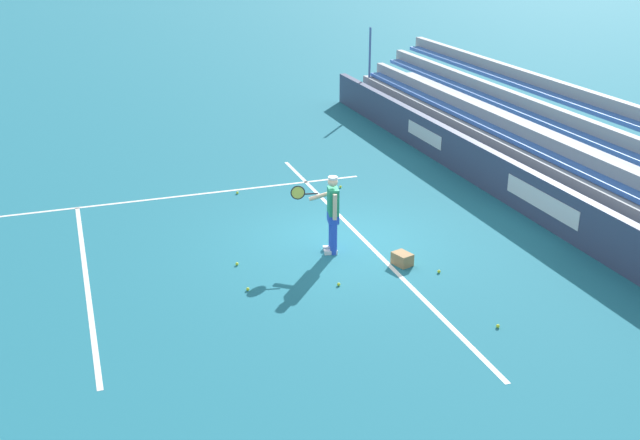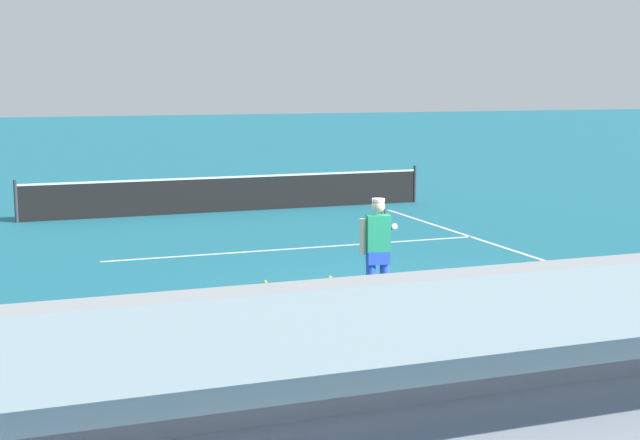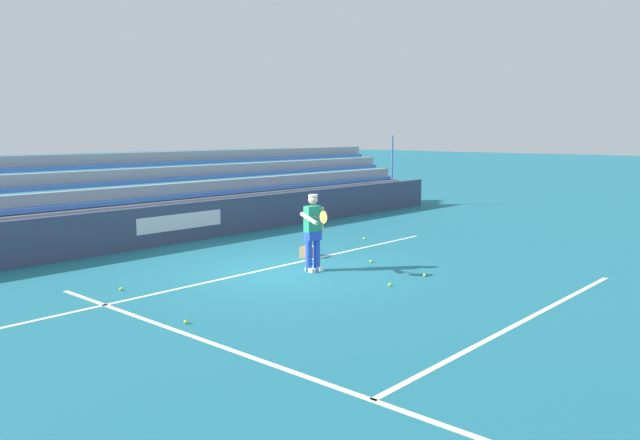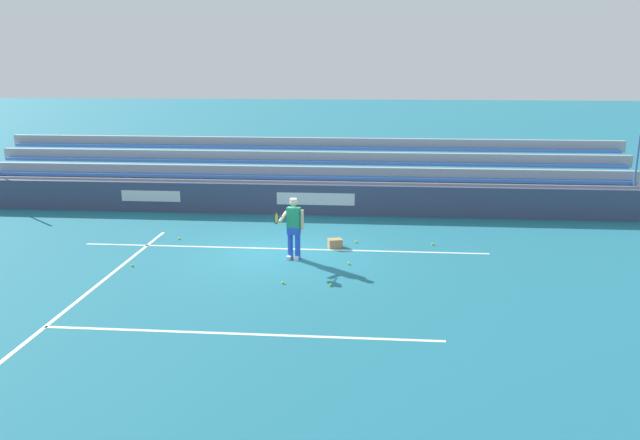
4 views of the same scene
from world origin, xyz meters
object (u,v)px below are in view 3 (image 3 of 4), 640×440
at_px(tennis_ball_stray_back, 186,322).
at_px(tennis_player, 313,231).
at_px(ball_box_cardboard, 308,252).
at_px(tennis_ball_on_baseline, 309,249).
at_px(tennis_ball_far_left, 121,289).
at_px(tennis_ball_toward_net, 371,261).
at_px(tennis_ball_far_right, 364,239).
at_px(tennis_ball_near_player, 425,275).
at_px(tennis_ball_by_box, 390,285).

bearing_deg(tennis_ball_stray_back, tennis_player, -165.65).
bearing_deg(ball_box_cardboard, tennis_ball_on_baseline, -138.33).
distance_m(ball_box_cardboard, tennis_ball_far_left, 4.91).
relative_size(tennis_player, tennis_ball_toward_net, 25.98).
bearing_deg(tennis_ball_on_baseline, tennis_ball_far_right, 179.00).
height_order(tennis_player, tennis_ball_stray_back, tennis_player).
bearing_deg(tennis_ball_near_player, tennis_ball_stray_back, -11.16).
height_order(tennis_ball_by_box, tennis_ball_near_player, same).
height_order(tennis_player, tennis_ball_near_player, tennis_player).
bearing_deg(tennis_ball_far_right, tennis_ball_on_baseline, -1.00).
xyz_separation_m(tennis_ball_stray_back, tennis_ball_toward_net, (-5.81, -0.67, 0.00)).
xyz_separation_m(tennis_player, tennis_ball_far_right, (-4.01, -1.67, -0.86)).
xyz_separation_m(tennis_player, tennis_ball_far_left, (3.80, -1.63, -0.86)).
bearing_deg(tennis_ball_stray_back, tennis_ball_on_baseline, -154.78).
xyz_separation_m(tennis_ball_far_right, tennis_ball_near_player, (2.82, 3.83, 0.00)).
height_order(tennis_ball_on_baseline, tennis_ball_near_player, same).
distance_m(tennis_ball_toward_net, tennis_ball_by_box, 2.29).
distance_m(tennis_ball_far_right, tennis_ball_by_box, 5.50).
height_order(tennis_ball_toward_net, tennis_ball_by_box, same).
relative_size(tennis_ball_far_right, tennis_ball_far_left, 1.00).
distance_m(tennis_ball_toward_net, tennis_ball_near_player, 1.78).
bearing_deg(tennis_ball_by_box, tennis_ball_stray_back, -13.35).
height_order(ball_box_cardboard, tennis_ball_by_box, ball_box_cardboard).
relative_size(tennis_ball_stray_back, tennis_ball_far_right, 1.00).
bearing_deg(ball_box_cardboard, tennis_ball_far_right, -170.26).
bearing_deg(tennis_ball_by_box, tennis_ball_near_player, 176.93).
distance_m(tennis_ball_far_left, tennis_ball_near_player, 6.26).
height_order(tennis_player, tennis_ball_on_baseline, tennis_player).
xyz_separation_m(tennis_ball_on_baseline, tennis_ball_by_box, (1.70, 3.80, 0.00)).
xyz_separation_m(tennis_player, tennis_ball_toward_net, (-1.57, 0.42, -0.86)).
distance_m(tennis_ball_stray_back, tennis_ball_on_baseline, 6.57).
bearing_deg(ball_box_cardboard, tennis_ball_near_player, 91.60).
xyz_separation_m(tennis_player, tennis_ball_on_baseline, (-1.70, -1.71, -0.86)).
bearing_deg(tennis_ball_stray_back, tennis_ball_far_left, -99.33).
bearing_deg(tennis_ball_near_player, tennis_ball_by_box, -3.07).
bearing_deg(tennis_ball_near_player, tennis_player, -61.22).
xyz_separation_m(ball_box_cardboard, tennis_ball_stray_back, (5.33, 2.26, -0.10)).
relative_size(tennis_ball_stray_back, tennis_ball_on_baseline, 1.00).
xyz_separation_m(tennis_ball_far_right, tennis_ball_far_left, (7.80, 0.04, 0.00)).
xyz_separation_m(tennis_ball_far_right, tennis_ball_by_box, (4.00, 3.76, 0.00)).
bearing_deg(tennis_ball_far_left, tennis_ball_far_right, -179.71).
relative_size(ball_box_cardboard, tennis_ball_far_right, 6.06).
relative_size(tennis_player, tennis_ball_far_right, 25.98).
distance_m(tennis_ball_far_right, tennis_ball_toward_net, 3.21).
xyz_separation_m(tennis_ball_far_right, tennis_ball_toward_net, (2.44, 2.09, 0.00)).
bearing_deg(tennis_ball_stray_back, ball_box_cardboard, -157.06).
relative_size(tennis_ball_toward_net, tennis_ball_near_player, 1.00).
relative_size(ball_box_cardboard, tennis_ball_stray_back, 6.06).
relative_size(tennis_ball_far_right, tennis_ball_near_player, 1.00).
height_order(ball_box_cardboard, tennis_ball_stray_back, ball_box_cardboard).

